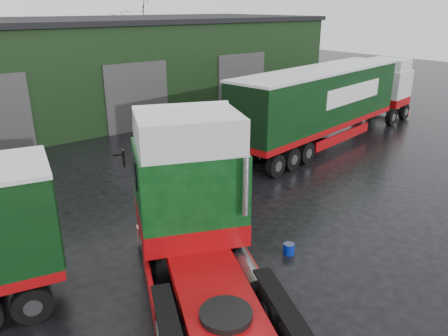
{
  "coord_description": "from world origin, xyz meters",
  "views": [
    {
      "loc": [
        -9.6,
        -9.33,
        7.11
      ],
      "look_at": [
        -0.76,
        2.07,
        1.7
      ],
      "focal_mm": 35.0,
      "sensor_mm": 36.0,
      "label": 1
    }
  ],
  "objects_px": {
    "lorry_right": "(319,108)",
    "tree_back_b": "(134,42)",
    "wash_bucket": "(289,249)",
    "warehouse": "(95,66)",
    "hero_tractor": "(205,225)"
  },
  "relations": [
    {
      "from": "warehouse",
      "to": "wash_bucket",
      "type": "xyz_separation_m",
      "value": [
        -2.98,
        -21.43,
        -2.99
      ]
    },
    {
      "from": "lorry_right",
      "to": "warehouse",
      "type": "bearing_deg",
      "value": -167.01
    },
    {
      "from": "warehouse",
      "to": "lorry_right",
      "type": "height_order",
      "value": "warehouse"
    },
    {
      "from": "wash_bucket",
      "to": "tree_back_b",
      "type": "distance_m",
      "value": 33.48
    },
    {
      "from": "tree_back_b",
      "to": "warehouse",
      "type": "bearing_deg",
      "value": -128.66
    },
    {
      "from": "warehouse",
      "to": "hero_tractor",
      "type": "height_order",
      "value": "warehouse"
    },
    {
      "from": "wash_bucket",
      "to": "warehouse",
      "type": "bearing_deg",
      "value": 82.08
    },
    {
      "from": "warehouse",
      "to": "tree_back_b",
      "type": "bearing_deg",
      "value": 51.34
    },
    {
      "from": "lorry_right",
      "to": "wash_bucket",
      "type": "relative_size",
      "value": 44.9
    },
    {
      "from": "wash_bucket",
      "to": "lorry_right",
      "type": "bearing_deg",
      "value": 36.86
    },
    {
      "from": "lorry_right",
      "to": "tree_back_b",
      "type": "bearing_deg",
      "value": 166.15
    },
    {
      "from": "hero_tractor",
      "to": "tree_back_b",
      "type": "relative_size",
      "value": 0.98
    },
    {
      "from": "warehouse",
      "to": "tree_back_b",
      "type": "distance_m",
      "value": 12.82
    },
    {
      "from": "lorry_right",
      "to": "tree_back_b",
      "type": "height_order",
      "value": "tree_back_b"
    },
    {
      "from": "warehouse",
      "to": "tree_back_b",
      "type": "xyz_separation_m",
      "value": [
        8.0,
        10.0,
        0.59
      ]
    }
  ]
}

